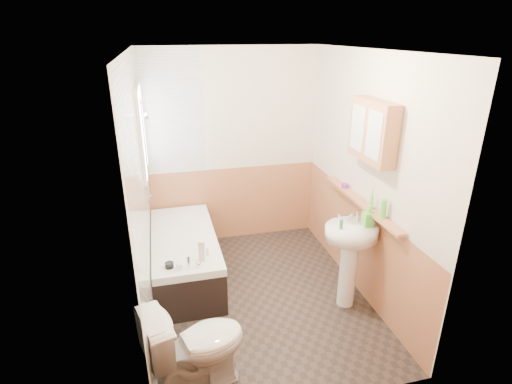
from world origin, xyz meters
TOP-DOWN VIEW (x-y plane):
  - floor at (0.00, 0.00)m, footprint 2.80×2.80m
  - ceiling at (0.00, 0.00)m, footprint 2.80×2.80m
  - wall_back at (0.00, 1.41)m, footprint 2.20×0.02m
  - wall_front at (0.00, -1.41)m, footprint 2.20×0.02m
  - wall_left at (-1.11, 0.00)m, footprint 0.02×2.80m
  - wall_right at (1.11, 0.00)m, footprint 0.02×2.80m
  - wainscot_right at (1.09, 0.00)m, footprint 0.01×2.80m
  - wainscot_front at (0.00, -1.39)m, footprint 2.20×0.01m
  - wainscot_back at (0.00, 1.39)m, footprint 2.20×0.01m
  - tile_cladding_left at (-1.09, 0.00)m, footprint 0.01×2.80m
  - tile_return_back at (-0.73, 1.39)m, footprint 0.75×0.01m
  - window at (-1.06, 0.95)m, footprint 0.03×0.79m
  - bathtub at (-0.73, 0.56)m, footprint 0.70×1.58m
  - shower_riser at (-1.04, 0.77)m, footprint 0.10×0.07m
  - toilet at (-0.76, -1.00)m, footprint 0.88×0.65m
  - sink at (0.84, -0.33)m, footprint 0.53×0.43m
  - pine_shelf at (1.04, -0.09)m, footprint 0.10×1.50m
  - medicine_cabinet at (1.01, -0.22)m, footprint 0.16×0.62m
  - foam_can at (1.04, -0.50)m, footprint 0.07×0.07m
  - green_bottle at (1.04, -0.29)m, footprint 0.06×0.06m
  - black_jar at (1.04, 0.29)m, footprint 0.08×0.08m
  - soap_bottle at (0.98, -0.37)m, footprint 0.10×0.21m
  - clear_bottle at (0.70, -0.36)m, footprint 0.05×0.05m
  - blue_gel at (-0.59, -0.02)m, footprint 0.07×0.06m
  - cream_jar at (-0.91, -0.06)m, footprint 0.10×0.10m
  - orange_bottle at (-0.53, 0.07)m, footprint 0.04×0.04m

SIDE VIEW (x-z plane):
  - floor at x=0.00m, z-range 0.00..0.00m
  - bathtub at x=-0.73m, z-range -0.06..0.62m
  - toilet at x=-0.76m, z-range 0.00..0.77m
  - wainscot_right at x=1.09m, z-range 0.00..1.00m
  - wainscot_front at x=0.00m, z-range 0.00..1.00m
  - wainscot_back at x=0.00m, z-range 0.00..1.00m
  - cream_jar at x=-0.91m, z-range 0.54..0.59m
  - orange_bottle at x=-0.53m, z-range 0.54..0.63m
  - sink at x=0.84m, z-range 0.14..1.16m
  - blue_gel at x=-0.59m, z-range 0.54..0.75m
  - clear_bottle at x=0.70m, z-range 0.91..1.00m
  - soap_bottle at x=0.98m, z-range 0.91..1.00m
  - pine_shelf at x=1.04m, z-range 1.02..1.05m
  - black_jar at x=1.04m, z-range 1.05..1.09m
  - foam_can at x=1.04m, z-range 1.05..1.23m
  - green_bottle at x=1.04m, z-range 1.05..1.29m
  - wall_back at x=0.00m, z-range 0.00..2.50m
  - wall_front at x=0.00m, z-range 0.00..2.50m
  - wall_left at x=-1.11m, z-range 0.00..2.50m
  - wall_right at x=1.11m, z-range 0.00..2.50m
  - tile_cladding_left at x=-1.09m, z-range 0.00..2.50m
  - shower_riser at x=-1.04m, z-range 1.01..2.12m
  - window at x=-1.06m, z-range 1.15..2.15m
  - tile_return_back at x=-0.73m, z-range 1.00..2.50m
  - medicine_cabinet at x=1.01m, z-range 1.52..2.08m
  - ceiling at x=0.00m, z-range 2.50..2.50m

